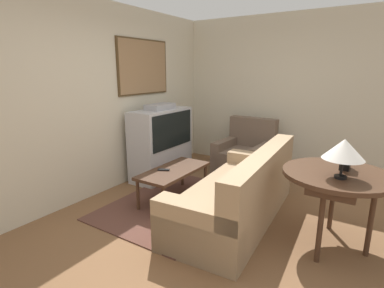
% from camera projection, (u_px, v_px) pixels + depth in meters
% --- Properties ---
extents(ground_plane, '(12.00, 12.00, 0.00)m').
position_uv_depth(ground_plane, '(227.00, 234.00, 3.31)').
color(ground_plane, brown).
extents(wall_back, '(12.00, 0.10, 2.70)m').
position_uv_depth(wall_back, '(91.00, 100.00, 4.11)').
color(wall_back, beige).
rests_on(wall_back, ground_plane).
extents(wall_right, '(0.06, 12.00, 2.70)m').
position_uv_depth(wall_right, '(298.00, 95.00, 5.13)').
color(wall_right, beige).
rests_on(wall_right, ground_plane).
extents(area_rug, '(2.02, 1.46, 0.01)m').
position_uv_depth(area_rug, '(175.00, 203.00, 4.05)').
color(area_rug, brown).
rests_on(area_rug, ground_plane).
extents(tv, '(1.11, 0.50, 1.24)m').
position_uv_depth(tv, '(161.00, 143.00, 4.96)').
color(tv, '#B7B7BC').
rests_on(tv, ground_plane).
extents(couch, '(2.22, 1.04, 0.87)m').
position_uv_depth(couch, '(239.00, 195.00, 3.59)').
color(couch, tan).
rests_on(couch, ground_plane).
extents(armchair, '(0.88, 0.88, 0.95)m').
position_uv_depth(armchair, '(245.00, 157.00, 5.16)').
color(armchair, brown).
rests_on(armchair, ground_plane).
extents(coffee_table, '(1.10, 0.51, 0.45)m').
position_uv_depth(coffee_table, '(174.00, 173.00, 4.08)').
color(coffee_table, '#472D1E').
rests_on(coffee_table, ground_plane).
extents(console_table, '(1.03, 1.03, 0.80)m').
position_uv_depth(console_table, '(337.00, 179.00, 2.93)').
color(console_table, '#472D1E').
rests_on(console_table, ground_plane).
extents(table_lamp, '(0.37, 0.37, 0.37)m').
position_uv_depth(table_lamp, '(344.00, 149.00, 2.69)').
color(table_lamp, black).
rests_on(table_lamp, console_table).
extents(mantel_clock, '(0.17, 0.10, 0.20)m').
position_uv_depth(mantel_clock, '(346.00, 159.00, 3.00)').
color(mantel_clock, black).
rests_on(mantel_clock, console_table).
extents(remote, '(0.12, 0.16, 0.02)m').
position_uv_depth(remote, '(164.00, 170.00, 4.01)').
color(remote, black).
rests_on(remote, coffee_table).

